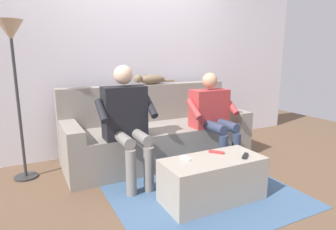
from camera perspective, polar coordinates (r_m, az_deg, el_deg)
ground_plane at (r=3.12m, az=3.67°, el=-12.84°), size 8.00×8.00×0.00m
back_wall at (r=4.03m, az=-5.91°, el=12.48°), size 5.46×0.06×2.70m
couch at (r=3.64m, az=-2.28°, el=-3.91°), size 2.27×0.85×0.92m
coffee_table at (r=2.69m, az=8.80°, el=-12.53°), size 0.93×0.43×0.40m
person_left_seated at (r=3.45m, az=8.87°, el=0.35°), size 0.60×0.58×1.10m
person_right_seated at (r=2.96m, az=-8.16°, el=-0.52°), size 0.59×0.57×1.20m
cat_on_backrest at (r=3.78m, az=-3.54°, el=7.09°), size 0.57×0.14×0.14m
remote_red at (r=2.76m, az=9.58°, el=-7.27°), size 0.12×0.13×0.02m
remote_white at (r=2.58m, az=3.57°, el=-8.52°), size 0.04×0.13×0.02m
remote_black at (r=2.71m, az=15.07°, el=-7.82°), size 0.12×0.11×0.02m
floor_rug at (r=2.89m, az=6.85°, el=-14.97°), size 1.71×1.51×0.01m
floor_lamp at (r=3.29m, az=-28.50°, el=11.38°), size 0.25×0.25×1.64m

